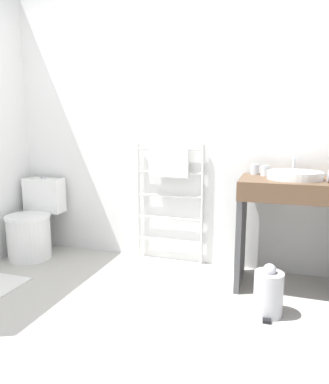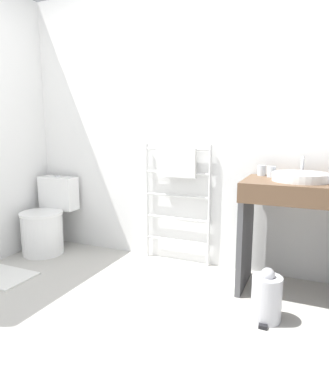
% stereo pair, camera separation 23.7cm
% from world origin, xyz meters
% --- Properties ---
extents(ground_plane, '(12.00, 12.00, 0.00)m').
position_xyz_m(ground_plane, '(0.00, 0.00, 0.00)').
color(ground_plane, '#B2AFA8').
extents(wall_back, '(3.28, 0.12, 2.43)m').
position_xyz_m(wall_back, '(0.00, 1.60, 1.21)').
color(wall_back, white).
rests_on(wall_back, ground_plane).
extents(toilet, '(0.40, 0.54, 0.74)m').
position_xyz_m(toilet, '(-1.27, 1.22, 0.30)').
color(toilet, white).
rests_on(toilet, ground_plane).
extents(towel_radiator, '(0.62, 0.06, 1.07)m').
position_xyz_m(towel_radiator, '(-0.01, 1.49, 0.77)').
color(towel_radiator, silver).
rests_on(towel_radiator, ground_plane).
extents(vanity_counter, '(0.82, 0.54, 0.84)m').
position_xyz_m(vanity_counter, '(1.04, 1.24, 0.55)').
color(vanity_counter, brown).
rests_on(vanity_counter, ground_plane).
extents(sink_basin, '(0.38, 0.38, 0.06)m').
position_xyz_m(sink_basin, '(1.02, 1.24, 0.87)').
color(sink_basin, white).
rests_on(sink_basin, vanity_counter).
extents(faucet, '(0.02, 0.10, 0.16)m').
position_xyz_m(faucet, '(1.02, 1.45, 0.94)').
color(faucet, silver).
rests_on(faucet, vanity_counter).
extents(cup_near_wall, '(0.06, 0.06, 0.08)m').
position_xyz_m(cup_near_wall, '(0.72, 1.44, 0.88)').
color(cup_near_wall, silver).
rests_on(cup_near_wall, vanity_counter).
extents(cup_near_edge, '(0.06, 0.06, 0.08)m').
position_xyz_m(cup_near_edge, '(0.81, 1.37, 0.88)').
color(cup_near_edge, silver).
rests_on(cup_near_edge, vanity_counter).
extents(trash_bin, '(0.19, 0.22, 0.35)m').
position_xyz_m(trash_bin, '(0.88, 0.80, 0.15)').
color(trash_bin, '#B7B7BC').
rests_on(trash_bin, ground_plane).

